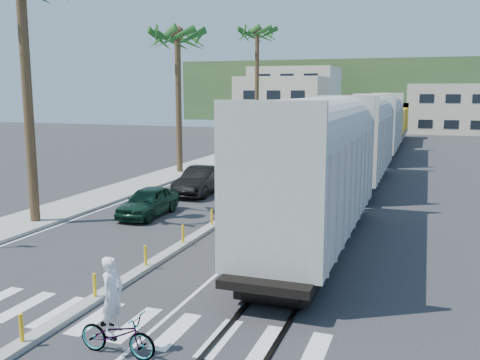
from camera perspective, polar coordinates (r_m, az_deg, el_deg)
name	(u,v)px	position (r m, az deg, el deg)	size (l,w,h in m)	color
ground	(114,290)	(17.35, -13.28, -11.30)	(140.00, 140.00, 0.00)	#28282B
sidewalk	(194,167)	(42.76, -4.93, 1.41)	(3.00, 90.00, 0.15)	gray
rails	(371,170)	(42.21, 13.79, 1.00)	(1.56, 100.00, 0.06)	black
median	(281,183)	(35.23, 4.37, -0.31)	(0.45, 60.00, 0.85)	gray
crosswalk	(74,315)	(15.83, -17.27, -13.54)	(14.00, 2.20, 0.01)	silver
lane_markings	(271,172)	(40.60, 3.27, 0.89)	(9.42, 90.00, 0.01)	silver
freight_train	(371,134)	(40.86, 13.80, 4.79)	(3.00, 60.94, 5.85)	#ACA99E
palm_trees	(184,24)	(40.35, -6.01, 16.19)	(3.50, 37.20, 13.75)	brown
buildings	(326,101)	(86.63, 9.20, 8.27)	(38.00, 27.00, 10.00)	beige
hillside	(383,91)	(113.94, 15.00, 9.17)	(80.00, 20.00, 12.00)	#385628
car_lead	(148,202)	(26.56, -9.76, -2.28)	(1.75, 4.24, 1.44)	black
car_second	(201,180)	(31.76, -4.14, -0.05)	(1.76, 4.98, 1.64)	black
car_third	(222,173)	(35.74, -1.93, 0.70)	(1.71, 4.20, 1.22)	black
car_rear	(264,161)	(41.89, 2.61, 2.05)	(2.57, 4.81, 1.29)	#949699
cyclist	(116,324)	(13.10, -13.06, -14.73)	(0.85, 2.03, 2.37)	#9EA0A5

